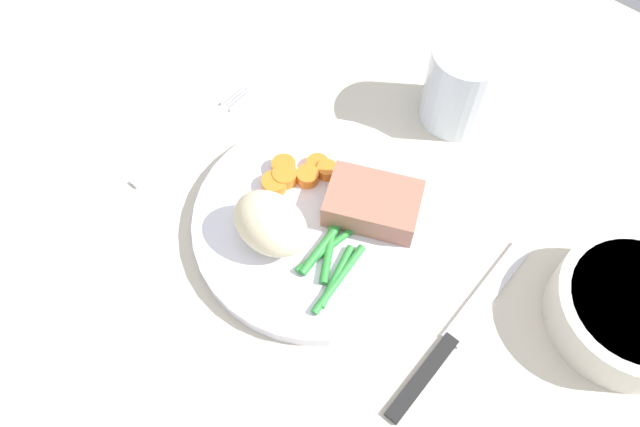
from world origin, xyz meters
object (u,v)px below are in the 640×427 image
at_px(knife, 457,332).
at_px(salad_bowl, 631,308).
at_px(dinner_plate, 320,223).
at_px(water_glass, 461,89).
at_px(meat_portion, 373,203).
at_px(fork, 193,135).

bearing_deg(knife, salad_bowl, 44.63).
xyz_separation_m(dinner_plate, knife, (0.16, -0.00, -0.01)).
bearing_deg(salad_bowl, water_glass, 157.87).
height_order(meat_portion, water_glass, water_glass).
height_order(knife, salad_bowl, salad_bowl).
xyz_separation_m(dinner_plate, water_glass, (0.02, 0.20, 0.03)).
distance_m(meat_portion, knife, 0.14).
bearing_deg(knife, dinner_plate, 178.33).
xyz_separation_m(fork, water_glass, (0.19, 0.20, 0.04)).
bearing_deg(salad_bowl, meat_portion, -164.76).
height_order(dinner_plate, water_glass, water_glass).
relative_size(meat_portion, water_glass, 0.92).
height_order(meat_portion, fork, meat_portion).
distance_m(dinner_plate, salad_bowl, 0.28).
distance_m(meat_portion, fork, 0.21).
bearing_deg(water_glass, salad_bowl, -22.13).
relative_size(dinner_plate, meat_portion, 2.80).
bearing_deg(fork, knife, -4.36).
height_order(fork, salad_bowl, salad_bowl).
bearing_deg(knife, meat_portion, 161.75).
relative_size(fork, salad_bowl, 1.25).
distance_m(fork, water_glass, 0.28).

